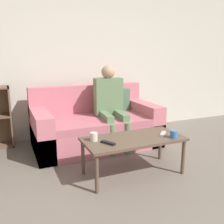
{
  "coord_description": "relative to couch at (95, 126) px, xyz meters",
  "views": [
    {
      "loc": [
        -1.34,
        -1.34,
        1.35
      ],
      "look_at": [
        -0.09,
        1.53,
        0.63
      ],
      "focal_mm": 40.0,
      "sensor_mm": 36.0,
      "label": 1
    }
  ],
  "objects": [
    {
      "name": "person_adult",
      "position": [
        0.2,
        -0.09,
        0.4
      ],
      "size": [
        0.43,
        0.7,
        1.2
      ],
      "rotation": [
        0.0,
        0.0,
        -0.09
      ],
      "color": "#66845B",
      "rests_on": "ground_plane"
    },
    {
      "name": "wall_back",
      "position": [
        0.12,
        0.66,
        1.01
      ],
      "size": [
        12.0,
        0.06,
        2.6
      ],
      "color": "beige",
      "rests_on": "ground_plane"
    },
    {
      "name": "couch",
      "position": [
        0.0,
        0.0,
        0.0
      ],
      "size": [
        1.82,
        0.99,
        0.88
      ],
      "color": "#D1707F",
      "rests_on": "ground_plane"
    },
    {
      "name": "tv_remote_0",
      "position": [
        -0.27,
        -1.15,
        0.16
      ],
      "size": [
        0.12,
        0.17,
        0.02
      ],
      "rotation": [
        0.0,
        0.0,
        0.5
      ],
      "color": "black",
      "rests_on": "coffee_table"
    },
    {
      "name": "cup_near",
      "position": [
        0.48,
        -1.26,
        0.19
      ],
      "size": [
        0.09,
        0.09,
        0.09
      ],
      "color": "#3D70B2",
      "rests_on": "coffee_table"
    },
    {
      "name": "tv_remote_1",
      "position": [
        0.44,
        -1.12,
        0.16
      ],
      "size": [
        0.15,
        0.15,
        0.02
      ],
      "rotation": [
        0.0,
        0.0,
        -0.79
      ],
      "color": "#B7B7BC",
      "rests_on": "coffee_table"
    },
    {
      "name": "coffee_table",
      "position": [
        0.07,
        -1.09,
        0.1
      ],
      "size": [
        1.13,
        0.54,
        0.44
      ],
      "color": "brown",
      "rests_on": "ground_plane"
    },
    {
      "name": "cup_far",
      "position": [
        -0.37,
        -1.0,
        0.19
      ],
      "size": [
        0.08,
        0.08,
        0.09
      ],
      "color": "silver",
      "rests_on": "coffee_table"
    }
  ]
}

